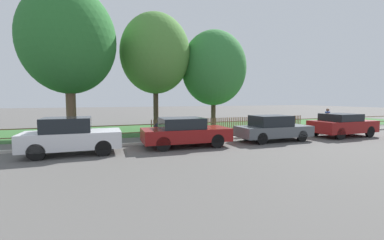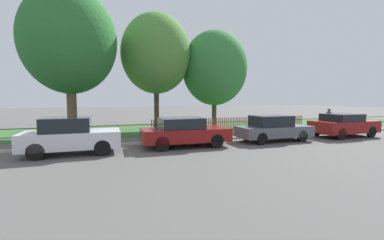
{
  "view_description": "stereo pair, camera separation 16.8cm",
  "coord_description": "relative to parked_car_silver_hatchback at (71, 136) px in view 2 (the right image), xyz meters",
  "views": [
    {
      "loc": [
        -8.82,
        -12.78,
        2.33
      ],
      "look_at": [
        -3.74,
        0.94,
        1.1
      ],
      "focal_mm": 24.0,
      "sensor_mm": 36.0,
      "label": 1
    },
    {
      "loc": [
        -8.66,
        -12.83,
        2.33
      ],
      "look_at": [
        -3.74,
        0.94,
        1.1
      ],
      "focal_mm": 24.0,
      "sensor_mm": 36.0,
      "label": 2
    }
  ],
  "objects": [
    {
      "name": "ground_plane",
      "position": [
        9.86,
        1.13,
        -0.77
      ],
      "size": [
        120.0,
        120.0,
        0.0
      ],
      "primitive_type": "plane",
      "color": "#565451"
    },
    {
      "name": "tree_mid_park",
      "position": [
        9.59,
        6.6,
        3.89
      ],
      "size": [
        4.99,
        4.99,
        7.54
      ],
      "color": "#473828",
      "rests_on": "ground"
    },
    {
      "name": "parked_car_red_compact",
      "position": [
        15.08,
        -0.2,
        -0.04
      ],
      "size": [
        3.97,
        1.93,
        1.41
      ],
      "rotation": [
        0.0,
        0.0,
        0.02
      ],
      "color": "maroon",
      "rests_on": "ground"
    },
    {
      "name": "parked_car_navy_estate",
      "position": [
        10.04,
        -0.11,
        -0.07
      ],
      "size": [
        4.12,
        1.68,
        1.41
      ],
      "rotation": [
        0.0,
        0.0,
        -0.01
      ],
      "color": "#51565B",
      "rests_on": "ground"
    },
    {
      "name": "covered_motorcycle",
      "position": [
        4.7,
        2.01,
        -0.07
      ],
      "size": [
        1.85,
        0.89,
        1.15
      ],
      "rotation": [
        0.0,
        0.0,
        -0.02
      ],
      "color": "black",
      "rests_on": "ground"
    },
    {
      "name": "park_fence",
      "position": [
        9.86,
        3.82,
        -0.25
      ],
      "size": [
        42.77,
        0.05,
        1.04
      ],
      "color": "brown",
      "rests_on": "ground"
    },
    {
      "name": "grass_strip",
      "position": [
        9.86,
        7.66,
        -0.77
      ],
      "size": [
        42.77,
        7.7,
        0.01
      ],
      "primitive_type": "cube",
      "color": "#33602D",
      "rests_on": "ground"
    },
    {
      "name": "kerb_stone",
      "position": [
        9.86,
        1.23,
        -0.71
      ],
      "size": [
        42.77,
        0.2,
        0.12
      ],
      "primitive_type": "cube",
      "color": "#B2ADA3",
      "rests_on": "ground"
    },
    {
      "name": "parked_car_silver_hatchback",
      "position": [
        0.0,
        0.0,
        0.0
      ],
      "size": [
        3.86,
        1.77,
        1.55
      ],
      "rotation": [
        0.0,
        0.0,
        -0.01
      ],
      "color": "silver",
      "rests_on": "ground"
    },
    {
      "name": "tree_behind_motorcycle",
      "position": [
        5.1,
        6.96,
        4.77
      ],
      "size": [
        5.01,
        5.01,
        8.44
      ],
      "color": "#473828",
      "rests_on": "ground"
    },
    {
      "name": "tree_nearest_kerb",
      "position": [
        -0.44,
        5.48,
        4.97
      ],
      "size": [
        5.49,
        5.49,
        8.93
      ],
      "color": "brown",
      "rests_on": "ground"
    },
    {
      "name": "pedestrian_near_fence",
      "position": [
        16.22,
        1.9,
        0.15
      ],
      "size": [
        0.4,
        0.4,
        1.64
      ],
      "rotation": [
        0.0,
        0.0,
        0.25
      ],
      "color": "#7F6B51",
      "rests_on": "ground"
    },
    {
      "name": "parked_car_black_saloon",
      "position": [
        4.99,
        0.03,
        -0.05
      ],
      "size": [
        4.24,
        2.01,
        1.4
      ],
      "rotation": [
        0.0,
        0.0,
        -0.04
      ],
      "color": "maroon",
      "rests_on": "ground"
    }
  ]
}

